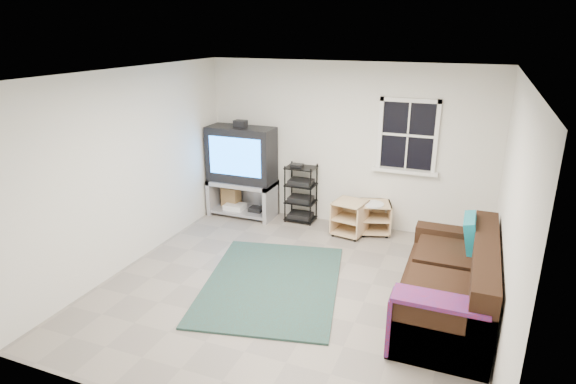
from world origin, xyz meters
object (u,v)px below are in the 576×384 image
at_px(av_rack, 301,197).
at_px(side_table_left, 350,216).
at_px(tv_unit, 242,164).
at_px(side_table_right, 375,215).
at_px(sofa, 451,286).

relative_size(av_rack, side_table_left, 1.77).
bearing_deg(tv_unit, av_rack, 5.88).
bearing_deg(side_table_right, av_rack, 178.58).
bearing_deg(av_rack, side_table_right, -1.42).
relative_size(tv_unit, av_rack, 1.70).
relative_size(side_table_left, sofa, 0.25).
xyz_separation_m(tv_unit, side_table_left, (1.92, -0.12, -0.61)).
xyz_separation_m(side_table_right, sofa, (1.27, -1.95, 0.05)).
height_order(side_table_right, sofa, sofa).
xyz_separation_m(tv_unit, sofa, (3.53, -1.88, -0.56)).
bearing_deg(av_rack, tv_unit, -174.12).
height_order(tv_unit, sofa, tv_unit).
distance_m(tv_unit, side_table_left, 2.02).
height_order(side_table_left, side_table_right, side_table_left).
bearing_deg(side_table_right, side_table_left, -149.75).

